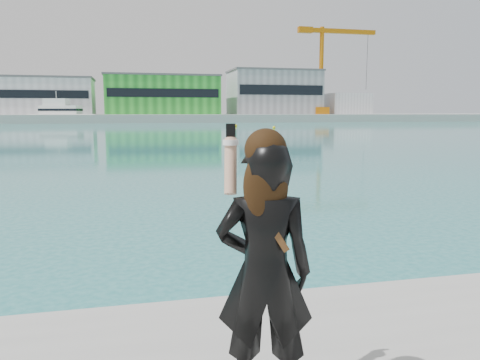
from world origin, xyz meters
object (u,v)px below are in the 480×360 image
at_px(dock_crane, 325,67).
at_px(buoy_near, 274,129).
at_px(motor_yacht, 63,114).
at_px(woman, 264,265).
at_px(buoy_extra, 236,127).

xyz_separation_m(dock_crane, buoy_near, (-31.25, -52.67, -15.07)).
distance_m(motor_yacht, woman, 116.74).
height_order(motor_yacht, buoy_near, motor_yacht).
xyz_separation_m(buoy_near, woman, (-21.83, -70.10, 1.72)).
bearing_deg(buoy_extra, dock_crane, 50.19).
xyz_separation_m(motor_yacht, buoy_extra, (34.23, -35.09, -2.13)).
bearing_deg(motor_yacht, woman, -65.82).
relative_size(dock_crane, buoy_extra, 48.00).
distance_m(dock_crane, woman, 134.42).
relative_size(buoy_extra, woman, 0.27).
height_order(buoy_extra, woman, woman).
relative_size(buoy_near, woman, 0.27).
relative_size(dock_crane, motor_yacht, 1.43).
distance_m(dock_crane, buoy_extra, 57.06).
distance_m(dock_crane, motor_yacht, 71.02).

